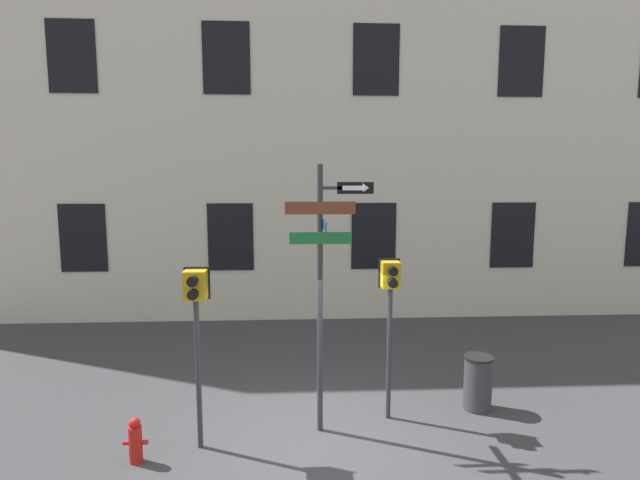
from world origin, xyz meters
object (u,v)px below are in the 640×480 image
at_px(street_sign_pole, 324,273).
at_px(fire_hydrant, 135,441).
at_px(trash_bin, 478,383).
at_px(pedestrian_signal_right, 390,295).
at_px(pedestrian_signal_left, 196,308).

bearing_deg(street_sign_pole, fire_hydrant, -164.62).
height_order(fire_hydrant, trash_bin, trash_bin).
distance_m(pedestrian_signal_right, trash_bin, 2.34).
xyz_separation_m(pedestrian_signal_right, fire_hydrant, (-3.87, -1.11, -1.81)).
bearing_deg(pedestrian_signal_right, street_sign_pole, -162.69).
relative_size(street_sign_pole, trash_bin, 4.42).
relative_size(street_sign_pole, pedestrian_signal_right, 1.56).
distance_m(street_sign_pole, fire_hydrant, 3.65).
height_order(pedestrian_signal_right, fire_hydrant, pedestrian_signal_right).
bearing_deg(fire_hydrant, street_sign_pole, 15.38).
relative_size(street_sign_pole, pedestrian_signal_left, 1.55).
height_order(pedestrian_signal_left, fire_hydrant, pedestrian_signal_left).
bearing_deg(pedestrian_signal_right, fire_hydrant, -164.06).
height_order(pedestrian_signal_left, pedestrian_signal_right, pedestrian_signal_left).
height_order(street_sign_pole, pedestrian_signal_left, street_sign_pole).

